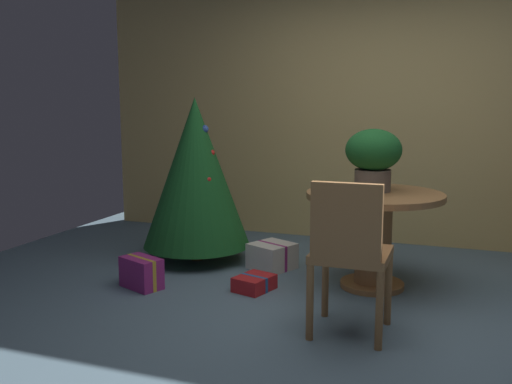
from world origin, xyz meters
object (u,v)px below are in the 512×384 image
holiday_tree (196,173)px  gift_box_purple (141,273)px  flower_vase (373,155)px  round_dining_table (374,224)px  gift_box_cream (272,256)px  wooden_chair_near (349,249)px  gift_box_red (254,283)px

holiday_tree → gift_box_purple: holiday_tree is taller
flower_vase → holiday_tree: bearing=173.9°
round_dining_table → holiday_tree: bearing=171.8°
flower_vase → holiday_tree: holiday_tree is taller
gift_box_purple → gift_box_cream: size_ratio=0.87×
flower_vase → wooden_chair_near: (0.03, -1.03, -0.45)m
wooden_chair_near → flower_vase: bearing=91.6°
round_dining_table → gift_box_purple: round_dining_table is taller
flower_vase → wooden_chair_near: 1.12m
round_dining_table → wooden_chair_near: size_ratio=1.07×
wooden_chair_near → gift_box_cream: wooden_chair_near is taller
gift_box_red → gift_box_cream: gift_box_cream is taller
holiday_tree → gift_box_red: holiday_tree is taller
flower_vase → gift_box_red: bearing=-150.8°
wooden_chair_near → gift_box_purple: bearing=167.3°
wooden_chair_near → holiday_tree: bearing=142.6°
wooden_chair_near → gift_box_purple: (-1.61, 0.36, -0.42)m
round_dining_table → gift_box_red: size_ratio=3.01×
gift_box_red → gift_box_cream: size_ratio=0.79×
wooden_chair_near → round_dining_table: bearing=90.0°
gift_box_red → wooden_chair_near: bearing=-36.6°
round_dining_table → gift_box_red: bearing=-155.2°
wooden_chair_near → gift_box_purple: size_ratio=2.56×
flower_vase → wooden_chair_near: flower_vase is taller
gift_box_purple → gift_box_red: bearing=16.0°
round_dining_table → wooden_chair_near: (0.00, -0.97, 0.05)m
flower_vase → gift_box_red: 1.29m
flower_vase → gift_box_cream: bearing=170.6°
holiday_tree → gift_box_red: 1.20m
round_dining_table → flower_vase: flower_vase is taller
gift_box_cream → gift_box_red: bearing=-84.8°
gift_box_purple → gift_box_cream: 1.10m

